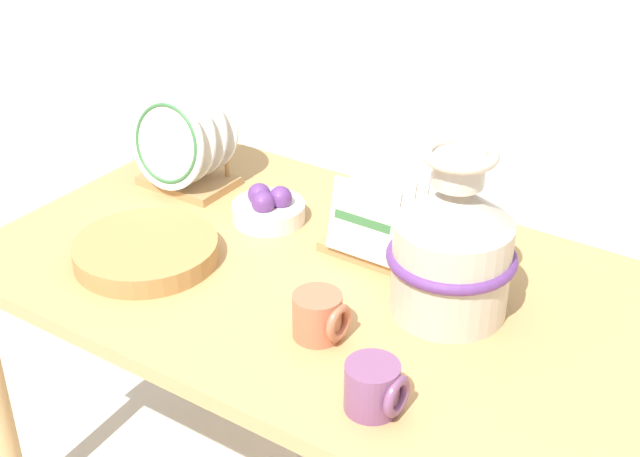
% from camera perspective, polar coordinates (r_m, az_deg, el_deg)
% --- Properties ---
extents(display_table, '(1.44, 0.86, 0.74)m').
position_cam_1_polar(display_table, '(1.91, 0.00, -4.97)').
color(display_table, tan).
rests_on(display_table, ground_plane).
extents(ceramic_vase, '(0.25, 0.25, 0.35)m').
position_cam_1_polar(ceramic_vase, '(1.70, 8.48, -1.07)').
color(ceramic_vase, beige).
rests_on(ceramic_vase, display_table).
extents(dish_rack_round_plates, '(0.23, 0.18, 0.25)m').
position_cam_1_polar(dish_rack_round_plates, '(2.20, -8.74, 5.02)').
color(dish_rack_round_plates, tan).
rests_on(dish_rack_round_plates, display_table).
extents(dish_rack_square_plates, '(0.22, 0.17, 0.18)m').
position_cam_1_polar(dish_rack_square_plates, '(1.93, 3.74, -0.13)').
color(dish_rack_square_plates, tan).
rests_on(dish_rack_square_plates, display_table).
extents(wicker_charger_stack, '(0.31, 0.31, 0.04)m').
position_cam_1_polar(wicker_charger_stack, '(1.94, -11.07, -1.42)').
color(wicker_charger_stack, '#AD7F47').
rests_on(wicker_charger_stack, display_table).
extents(mug_terracotta_glaze, '(0.10, 0.09, 0.09)m').
position_cam_1_polar(mug_terracotta_glaze, '(1.66, -0.02, -5.63)').
color(mug_terracotta_glaze, '#B76647').
rests_on(mug_terracotta_glaze, display_table).
extents(mug_plum_glaze, '(0.10, 0.09, 0.09)m').
position_cam_1_polar(mug_plum_glaze, '(1.50, 3.51, -10.14)').
color(mug_plum_glaze, '#7A4770').
rests_on(mug_plum_glaze, display_table).
extents(fruit_bowl, '(0.17, 0.17, 0.09)m').
position_cam_1_polar(fruit_bowl, '(2.05, -3.32, 1.32)').
color(fruit_bowl, white).
rests_on(fruit_bowl, display_table).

